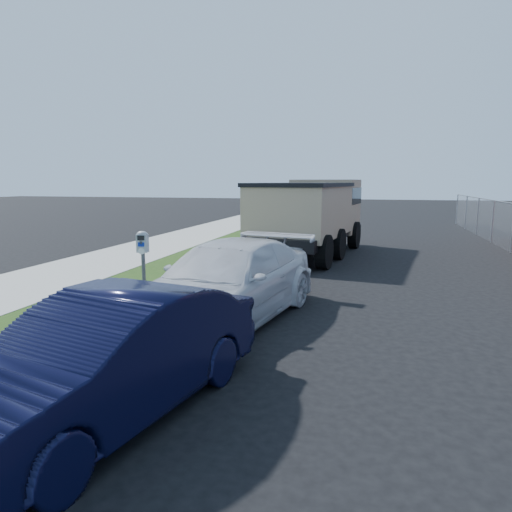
% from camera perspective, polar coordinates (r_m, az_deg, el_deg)
% --- Properties ---
extents(ground, '(120.00, 120.00, 0.00)m').
position_cam_1_polar(ground, '(8.94, 7.16, -7.72)').
color(ground, black).
rests_on(ground, ground).
extents(streetside, '(6.12, 50.00, 0.15)m').
position_cam_1_polar(streetside, '(12.66, -17.40, -2.68)').
color(streetside, gray).
rests_on(streetside, ground).
extents(parking_meter, '(0.23, 0.17, 1.55)m').
position_cam_1_polar(parking_meter, '(8.82, -13.95, 0.28)').
color(parking_meter, '#3F4247').
rests_on(parking_meter, ground).
extents(white_wagon, '(3.02, 5.40, 1.48)m').
position_cam_1_polar(white_wagon, '(8.65, -3.61, -3.18)').
color(white_wagon, silver).
rests_on(white_wagon, ground).
extents(navy_sedan, '(2.32, 4.45, 1.40)m').
position_cam_1_polar(navy_sedan, '(5.35, -18.07, -12.11)').
color(navy_sedan, black).
rests_on(navy_sedan, ground).
extents(dump_truck, '(3.54, 7.11, 2.67)m').
position_cam_1_polar(dump_truck, '(16.60, 6.90, 5.45)').
color(dump_truck, black).
rests_on(dump_truck, ground).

